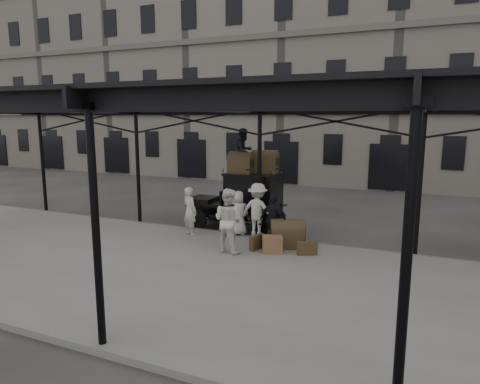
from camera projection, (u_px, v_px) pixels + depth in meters
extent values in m
plane|color=#383533|center=(235.00, 257.00, 12.98)|extent=(120.00, 120.00, 0.00)
cube|color=slate|center=(203.00, 276.00, 11.17)|extent=(28.00, 8.00, 0.15)
cylinder|color=black|center=(43.00, 165.00, 18.38)|extent=(0.14, 0.14, 4.30)
cylinder|color=black|center=(259.00, 178.00, 14.41)|extent=(0.14, 0.14, 4.30)
cylinder|color=black|center=(96.00, 236.00, 7.38)|extent=(0.14, 0.14, 4.30)
cube|color=black|center=(260.00, 108.00, 14.01)|extent=(22.00, 0.10, 0.45)
cube|color=black|center=(88.00, 98.00, 6.98)|extent=(22.00, 0.10, 0.45)
cube|color=black|center=(206.00, 98.00, 10.65)|extent=(22.50, 9.00, 0.08)
cube|color=silver|center=(206.00, 95.00, 10.64)|extent=(18.00, 7.00, 0.04)
cube|color=slate|center=(348.00, 74.00, 28.00)|extent=(64.00, 8.00, 14.00)
cylinder|color=black|center=(197.00, 220.00, 15.99)|extent=(0.80, 0.10, 0.80)
cylinder|color=black|center=(215.00, 212.00, 17.29)|extent=(0.80, 0.10, 0.80)
cylinder|color=black|center=(262.00, 227.00, 14.96)|extent=(0.80, 0.10, 0.80)
cylinder|color=black|center=(275.00, 218.00, 16.26)|extent=(0.80, 0.10, 0.80)
cube|color=black|center=(235.00, 215.00, 16.12)|extent=(3.60, 1.25, 0.12)
cube|color=black|center=(204.00, 204.00, 16.60)|extent=(0.90, 1.00, 0.55)
cube|color=black|center=(193.00, 203.00, 16.79)|extent=(0.06, 0.70, 0.55)
cube|color=black|center=(222.00, 203.00, 16.27)|extent=(0.70, 1.30, 0.10)
cube|color=black|center=(254.00, 195.00, 15.69)|extent=(1.80, 1.45, 1.55)
cube|color=black|center=(246.00, 193.00, 14.99)|extent=(1.40, 0.02, 0.60)
cube|color=black|center=(254.00, 174.00, 15.55)|extent=(1.90, 1.55, 0.06)
imported|color=beige|center=(190.00, 211.00, 14.71)|extent=(0.72, 0.61, 1.69)
imported|color=silver|center=(228.00, 220.00, 12.83)|extent=(1.06, 0.90, 1.95)
imported|color=beige|center=(238.00, 213.00, 14.72)|extent=(0.89, 0.75, 1.55)
imported|color=black|center=(273.00, 220.00, 13.49)|extent=(1.02, 0.58, 1.63)
imported|color=beige|center=(258.00, 210.00, 14.41)|extent=(1.25, 0.79, 1.85)
imported|color=black|center=(263.00, 221.00, 14.39)|extent=(2.27, 1.14, 1.14)
imported|color=black|center=(244.00, 151.00, 15.45)|extent=(0.84, 0.94, 1.61)
cube|color=brown|center=(272.00, 244.00, 12.87)|extent=(0.73, 0.65, 0.50)
cube|color=#4E3F24|center=(257.00, 242.00, 13.18)|extent=(0.29, 0.62, 0.45)
cube|color=#4E3F24|center=(307.00, 248.00, 12.64)|extent=(0.60, 0.41, 0.40)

